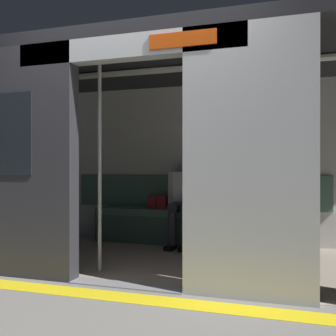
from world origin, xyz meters
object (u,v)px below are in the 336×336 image
person_seated (187,193)px  grab_pole_door (100,163)px  handbag (158,202)px  book (211,209)px  train_car (162,126)px  bench_seat (190,218)px

person_seated → grab_pole_door: bearing=75.0°
handbag → grab_pole_door: bearing=90.3°
handbag → book: 0.74m
book → grab_pole_door: grab_pole_door is taller
grab_pole_door → book: bearing=-113.6°
grab_pole_door → person_seated: bearing=-105.0°
train_car → bench_seat: bearing=-94.8°
train_car → bench_seat: (-0.08, -0.90, -1.13)m
bench_seat → book: size_ratio=11.91×
train_car → handbag: size_ratio=24.62×
handbag → grab_pole_door: 1.77m
bench_seat → person_seated: (0.03, 0.05, 0.33)m
person_seated → train_car: bearing=87.2°
bench_seat → person_seated: 0.33m
train_car → bench_seat: 1.45m
handbag → grab_pole_door: size_ratio=0.12×
person_seated → bench_seat: bearing=-123.5°
train_car → person_seated: 1.17m
bench_seat → handbag: size_ratio=10.08×
person_seated → book: size_ratio=5.40×
bench_seat → handbag: 0.51m
train_car → person_seated: size_ratio=5.38×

